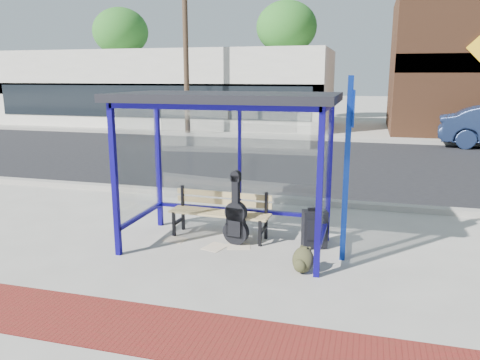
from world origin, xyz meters
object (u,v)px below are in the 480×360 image
(suitcase, at_px, (315,229))
(backpack, at_px, (302,261))
(guitar_bag, at_px, (236,219))
(bench, at_px, (221,210))

(suitcase, bearing_deg, backpack, -112.19)
(guitar_bag, xyz_separation_m, backpack, (1.20, -0.84, -0.24))
(suitcase, bearing_deg, guitar_bag, 168.78)
(bench, distance_m, guitar_bag, 0.46)
(backpack, bearing_deg, bench, 159.09)
(suitcase, relative_size, backpack, 1.79)
(guitar_bag, height_order, suitcase, guitar_bag)
(suitcase, xyz_separation_m, backpack, (-0.04, -1.02, -0.13))
(bench, relative_size, suitcase, 2.62)
(guitar_bag, bearing_deg, suitcase, 17.49)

